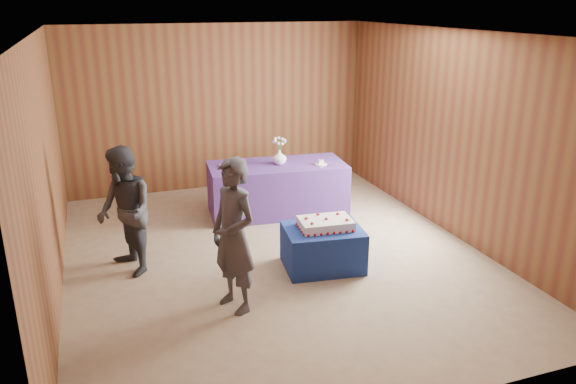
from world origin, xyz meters
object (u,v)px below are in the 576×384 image
serving_table (277,188)px  vase (279,157)px  cake_table (323,248)px  sheet_cake (325,224)px  guest_left (234,236)px  guest_right (125,212)px

serving_table → vase: bearing=4.0°
cake_table → sheet_cake: bearing=6.7°
sheet_cake → guest_left: guest_left is taller
guest_right → cake_table: bearing=56.4°
vase → cake_table: bearing=-93.3°
guest_right → vase: bearing=102.2°
cake_table → guest_left: guest_left is taller
sheet_cake → vase: size_ratio=3.17×
sheet_cake → guest_right: size_ratio=0.45×
vase → guest_right: guest_right is taller
serving_table → vase: 0.48m
sheet_cake → guest_left: (-1.24, -0.56, 0.25)m
serving_table → vase: size_ratio=9.37×
serving_table → sheet_cake: serving_table is taller
serving_table → guest_left: (-1.29, -2.50, 0.43)m
serving_table → guest_right: guest_right is taller
cake_table → sheet_cake: sheet_cake is taller
vase → guest_left: 2.83m
serving_table → cake_table: bearing=-86.7°
guest_right → serving_table: bearing=102.6°
cake_table → vase: vase is taller
vase → guest_left: bearing=-117.9°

